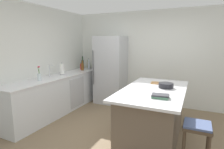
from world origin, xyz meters
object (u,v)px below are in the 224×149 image
sink_faucet (50,71)px  paper_towel_roll (62,69)px  hot_sauce_bottle (81,67)px  cookbook_stack (160,96)px  soda_bottle (89,65)px  flower_vase (39,76)px  mixing_bowl (166,85)px  wine_bottle (83,64)px  refrigerator (111,70)px  cutting_board (158,83)px  whiskey_bottle (82,66)px  bar_stool (197,132)px  olive_oil_bottle (88,65)px  kitchen_island (153,113)px

sink_faucet → paper_towel_roll: (0.04, 0.39, -0.02)m
hot_sauce_bottle → cookbook_stack: 3.29m
soda_bottle → hot_sauce_bottle: size_ratio=1.48×
flower_vase → hot_sauce_bottle: (-0.10, 1.72, -0.02)m
hot_sauce_bottle → mixing_bowl: 2.94m
hot_sauce_bottle → wine_bottle: bearing=91.4°
refrigerator → wine_bottle: 0.93m
cutting_board → whiskey_bottle: bearing=160.8°
soda_bottle → wine_bottle: size_ratio=0.82×
flower_vase → mixing_bowl: bearing=11.3°
flower_vase → hot_sauce_bottle: size_ratio=1.48×
bar_stool → cookbook_stack: bearing=164.1°
flower_vase → hot_sauce_bottle: bearing=93.3°
wine_bottle → cookbook_stack: (2.71, -1.97, -0.13)m
whiskey_bottle → sink_faucet: bearing=-94.5°
bar_stool → wine_bottle: bearing=146.7°
whiskey_bottle → mixing_bowl: bearing=-23.6°
hot_sauce_bottle → whiskey_bottle: size_ratio=0.73×
olive_oil_bottle → cutting_board: olive_oil_bottle is taller
cutting_board → mixing_bowl: bearing=-57.1°
olive_oil_bottle → whiskey_bottle: 0.37m
paper_towel_roll → soda_bottle: soda_bottle is taller
olive_oil_bottle → cookbook_stack: size_ratio=1.01×
refrigerator → soda_bottle: refrigerator is taller
sink_faucet → flower_vase: flower_vase is taller
kitchen_island → sink_faucet: 2.57m
sink_faucet → flower_vase: size_ratio=0.93×
paper_towel_roll → cutting_board: size_ratio=1.02×
soda_bottle → wine_bottle: wine_bottle is taller
bar_stool → mixing_bowl: (-0.55, 0.82, 0.41)m
kitchen_island → cookbook_stack: 0.71m
paper_towel_roll → whiskey_bottle: bearing=85.8°
bar_stool → paper_towel_roll: paper_towel_roll is taller
paper_towel_roll → hot_sauce_bottle: size_ratio=1.43×
bar_stool → paper_towel_roll: size_ratio=2.18×
paper_towel_roll → cookbook_stack: 2.83m
sink_faucet → cookbook_stack: 2.75m
sink_faucet → paper_towel_roll: 0.40m
kitchen_island → flower_vase: flower_vase is taller
flower_vase → paper_towel_roll: flower_vase is taller
olive_oil_bottle → sink_faucet: bearing=-91.9°
flower_vase → paper_towel_roll: size_ratio=1.03×
refrigerator → cutting_board: bearing=-33.9°
flower_vase → wine_bottle: 1.82m
cookbook_stack → mixing_bowl: size_ratio=1.03×
wine_bottle → hot_sauce_bottle: bearing=-88.6°
olive_oil_bottle → whiskey_bottle: (0.04, -0.37, 0.01)m
bar_stool → cutting_board: bearing=123.5°
hot_sauce_bottle → mixing_bowl: hot_sauce_bottle is taller
refrigerator → flower_vase: (-0.82, -1.87, 0.08)m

